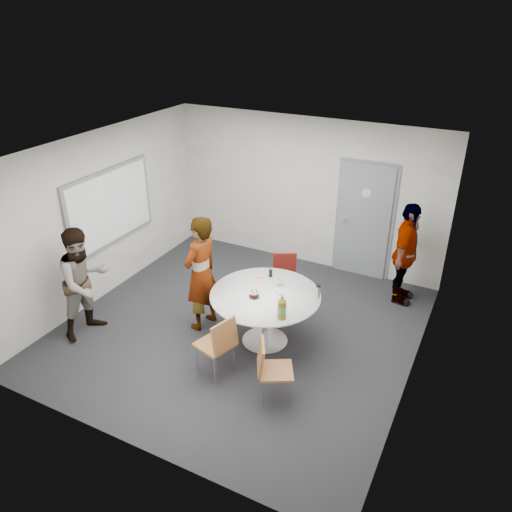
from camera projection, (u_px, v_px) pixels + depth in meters
The scene contains 15 objects.
floor at pixel (240, 328), 7.54m from camera, with size 5.00×5.00×0.00m, color #222226.
ceiling at pixel (237, 153), 6.30m from camera, with size 5.00×5.00×0.00m, color silver.
wall_back at pixel (306, 193), 8.90m from camera, with size 5.00×5.00×0.00m, color #B4B3AB.
wall_left at pixel (101, 217), 7.93m from camera, with size 5.00×5.00×0.00m, color #B4B3AB.
wall_right at pixel (423, 291), 5.91m from camera, with size 5.00×5.00×0.00m, color #B4B3AB.
wall_front at pixel (118, 348), 4.94m from camera, with size 5.00×5.00×0.00m, color #B4B3AB.
door at pixel (364, 221), 8.59m from camera, with size 1.02×0.17×2.12m.
whiteboard at pixel (111, 207), 8.02m from camera, with size 0.04×1.90×1.25m.
table at pixel (267, 302), 6.91m from camera, with size 1.54×1.54×1.14m.
chair_near_left at pixel (219, 342), 6.35m from camera, with size 0.55×0.52×0.88m.
chair_near_right at pixel (270, 366), 5.99m from camera, with size 0.56×0.55×0.83m.
chair_far at pixel (285, 273), 8.02m from camera, with size 0.54×0.56×0.83m.
person_main at pixel (201, 274), 7.22m from camera, with size 0.65×0.42×1.77m, color #A5C6EA.
person_left at pixel (84, 282), 7.11m from camera, with size 0.81×0.63×1.67m, color white.
person_right at pixel (405, 254), 7.87m from camera, with size 0.99×0.41×1.70m, color black.
Camera 1 is at (3.02, -5.42, 4.42)m, focal length 35.00 mm.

